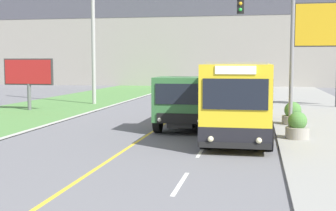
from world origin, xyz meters
TOP-DOWN VIEW (x-y plane):
  - city_bus at (3.96, 17.83)m, footprint 2.62×12.61m
  - dump_truck at (1.43, 17.55)m, footprint 2.56×6.77m
  - car_distant at (1.04, 31.90)m, footprint 1.80×4.30m
  - utility_pole_far at (-7.41, 29.35)m, footprint 1.80×0.28m
  - traffic_light_mast at (5.39, 15.37)m, footprint 2.28×0.32m
  - billboard_small at (-10.03, 24.21)m, footprint 3.36×0.24m
  - planter_round_near at (6.30, 15.35)m, footprint 0.95×0.95m
  - planter_round_second at (6.42, 19.80)m, footprint 1.04×1.04m

SIDE VIEW (x-z plane):
  - planter_round_near at x=6.30m, z-range 0.01..1.11m
  - planter_round_second at x=6.42m, z-range 0.01..1.13m
  - car_distant at x=1.04m, z-range -0.04..1.41m
  - dump_truck at x=1.43m, z-range -0.01..2.49m
  - city_bus at x=3.96m, z-range 0.03..3.20m
  - billboard_small at x=-10.03m, z-range 0.71..4.11m
  - traffic_light_mast at x=5.39m, z-range 0.84..7.15m
  - utility_pole_far at x=-7.41m, z-range 0.06..12.17m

